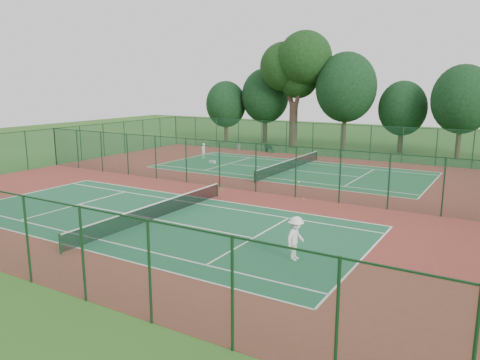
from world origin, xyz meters
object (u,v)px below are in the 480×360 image
player_far (203,151)px  big_tree (296,66)px  player_near (296,238)px  trash_bin (239,147)px  bench (269,149)px  kit_bag (212,162)px

player_far → big_tree: 15.98m
player_near → big_tree: bearing=28.6°
player_far → big_tree: size_ratio=0.11×
player_near → trash_bin: 34.00m
player_far → big_tree: big_tree is taller
bench → player_far: bearing=-95.2°
player_far → trash_bin: bearing=-175.9°
bench → kit_bag: 9.23m
player_near → bench: (-15.89, 28.10, -0.55)m
trash_bin → kit_bag: (2.32, -8.75, -0.26)m
player_far → trash_bin: (0.18, 6.68, -0.39)m
player_near → big_tree: size_ratio=0.14×
trash_bin → big_tree: big_tree is taller
player_far → player_near: bearing=49.0°
trash_bin → bench: (3.76, 0.36, 0.04)m
trash_bin → kit_bag: size_ratio=1.11×
bench → big_tree: 10.69m
trash_bin → kit_bag: 9.05m
trash_bin → bench: 3.78m
player_near → trash_bin: size_ratio=2.48×
trash_bin → bench: bearing=5.5°
player_near → player_far: player_near is taller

